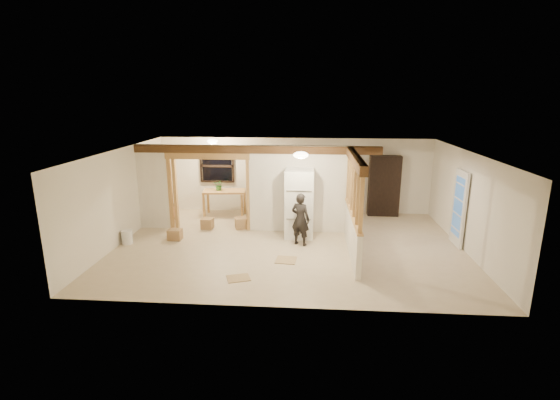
# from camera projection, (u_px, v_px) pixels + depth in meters

# --- Properties ---
(floor) EXTENTS (9.00, 6.50, 0.01)m
(floor) POSITION_uv_depth(u_px,v_px,m) (289.00, 245.00, 10.74)
(floor) COLOR #CAB596
(floor) RESTS_ON ground
(ceiling) EXTENTS (9.00, 6.50, 0.01)m
(ceiling) POSITION_uv_depth(u_px,v_px,m) (289.00, 151.00, 10.11)
(ceiling) COLOR white
(wall_back) EXTENTS (9.00, 0.01, 2.50)m
(wall_back) POSITION_uv_depth(u_px,v_px,m) (294.00, 175.00, 13.56)
(wall_back) COLOR silver
(wall_back) RESTS_ON floor
(wall_front) EXTENTS (9.00, 0.01, 2.50)m
(wall_front) POSITION_uv_depth(u_px,v_px,m) (279.00, 245.00, 7.29)
(wall_front) COLOR silver
(wall_front) RESTS_ON floor
(wall_left) EXTENTS (0.01, 6.50, 2.50)m
(wall_left) POSITION_uv_depth(u_px,v_px,m) (120.00, 196.00, 10.75)
(wall_left) COLOR silver
(wall_left) RESTS_ON floor
(wall_right) EXTENTS (0.01, 6.50, 2.50)m
(wall_right) POSITION_uv_depth(u_px,v_px,m) (469.00, 203.00, 10.10)
(wall_right) COLOR silver
(wall_right) RESTS_ON floor
(partition_left_stub) EXTENTS (0.90, 0.12, 2.50)m
(partition_left_stub) POSITION_uv_depth(u_px,v_px,m) (153.00, 187.00, 11.88)
(partition_left_stub) COLOR white
(partition_left_stub) RESTS_ON floor
(partition_center) EXTENTS (2.80, 0.12, 2.50)m
(partition_center) POSITION_uv_depth(u_px,v_px,m) (298.00, 189.00, 11.57)
(partition_center) COLOR white
(partition_center) RESTS_ON floor
(doorway_frame) EXTENTS (2.46, 0.14, 2.20)m
(doorway_frame) POSITION_uv_depth(u_px,v_px,m) (209.00, 193.00, 11.80)
(doorway_frame) COLOR tan
(doorway_frame) RESTS_ON floor
(header_beam_back) EXTENTS (7.00, 0.18, 0.22)m
(header_beam_back) POSITION_uv_depth(u_px,v_px,m) (256.00, 149.00, 11.37)
(header_beam_back) COLOR #54361C
(header_beam_back) RESTS_ON ceiling
(header_beam_right) EXTENTS (0.18, 3.30, 0.22)m
(header_beam_right) POSITION_uv_depth(u_px,v_px,m) (355.00, 159.00, 9.64)
(header_beam_right) COLOR #54361C
(header_beam_right) RESTS_ON ceiling
(pony_wall) EXTENTS (0.12, 3.20, 1.00)m
(pony_wall) POSITION_uv_depth(u_px,v_px,m) (352.00, 234.00, 10.11)
(pony_wall) COLOR white
(pony_wall) RESTS_ON floor
(stud_partition) EXTENTS (0.14, 3.20, 1.32)m
(stud_partition) POSITION_uv_depth(u_px,v_px,m) (354.00, 189.00, 9.82)
(stud_partition) COLOR tan
(stud_partition) RESTS_ON pony_wall
(window_back) EXTENTS (1.12, 0.10, 1.10)m
(window_back) POSITION_uv_depth(u_px,v_px,m) (217.00, 166.00, 13.60)
(window_back) COLOR black
(window_back) RESTS_ON wall_back
(french_door) EXTENTS (0.12, 0.86, 2.00)m
(french_door) POSITION_uv_depth(u_px,v_px,m) (459.00, 208.00, 10.55)
(french_door) COLOR white
(french_door) RESTS_ON floor
(ceiling_dome_main) EXTENTS (0.36, 0.36, 0.16)m
(ceiling_dome_main) POSITION_uv_depth(u_px,v_px,m) (301.00, 155.00, 9.61)
(ceiling_dome_main) COLOR #FFEABF
(ceiling_dome_main) RESTS_ON ceiling
(ceiling_dome_util) EXTENTS (0.32, 0.32, 0.14)m
(ceiling_dome_util) POSITION_uv_depth(u_px,v_px,m) (213.00, 141.00, 12.52)
(ceiling_dome_util) COLOR #FFEABF
(ceiling_dome_util) RESTS_ON ceiling
(hanging_bulb) EXTENTS (0.07, 0.07, 0.07)m
(hanging_bulb) POSITION_uv_depth(u_px,v_px,m) (224.00, 154.00, 11.88)
(hanging_bulb) COLOR #FFD88C
(hanging_bulb) RESTS_ON ceiling
(refrigerator) EXTENTS (0.78, 0.76, 1.90)m
(refrigerator) POSITION_uv_depth(u_px,v_px,m) (299.00, 203.00, 11.22)
(refrigerator) COLOR silver
(refrigerator) RESTS_ON floor
(woman) EXTENTS (0.61, 0.52, 1.41)m
(woman) POSITION_uv_depth(u_px,v_px,m) (300.00, 219.00, 10.61)
(woman) COLOR black
(woman) RESTS_ON floor
(work_table) EXTENTS (1.42, 0.82, 0.85)m
(work_table) POSITION_uv_depth(u_px,v_px,m) (225.00, 203.00, 13.29)
(work_table) COLOR tan
(work_table) RESTS_ON floor
(potted_plant) EXTENTS (0.37, 0.34, 0.35)m
(potted_plant) POSITION_uv_depth(u_px,v_px,m) (219.00, 185.00, 13.15)
(potted_plant) COLOR #296225
(potted_plant) RESTS_ON work_table
(shop_vac) EXTENTS (0.44, 0.44, 0.52)m
(shop_vac) POSITION_uv_depth(u_px,v_px,m) (169.00, 211.00, 12.94)
(shop_vac) COLOR maroon
(shop_vac) RESTS_ON floor
(bookshelf) EXTENTS (0.99, 0.33, 1.98)m
(bookshelf) POSITION_uv_depth(u_px,v_px,m) (384.00, 186.00, 13.19)
(bookshelf) COLOR black
(bookshelf) RESTS_ON floor
(bucket) EXTENTS (0.30, 0.30, 0.37)m
(bucket) POSITION_uv_depth(u_px,v_px,m) (127.00, 237.00, 10.82)
(bucket) COLOR white
(bucket) RESTS_ON floor
(box_util_a) EXTENTS (0.46, 0.43, 0.33)m
(box_util_a) POSITION_uv_depth(u_px,v_px,m) (242.00, 223.00, 12.07)
(box_util_a) COLOR #98734A
(box_util_a) RESTS_ON floor
(box_util_b) EXTENTS (0.35, 0.35, 0.31)m
(box_util_b) POSITION_uv_depth(u_px,v_px,m) (207.00, 223.00, 12.07)
(box_util_b) COLOR #98734A
(box_util_b) RESTS_ON floor
(box_front) EXTENTS (0.37, 0.30, 0.29)m
(box_front) POSITION_uv_depth(u_px,v_px,m) (175.00, 234.00, 11.13)
(box_front) COLOR #98734A
(box_front) RESTS_ON floor
(floor_panel_near) EXTENTS (0.52, 0.52, 0.02)m
(floor_panel_near) POSITION_uv_depth(u_px,v_px,m) (286.00, 260.00, 9.76)
(floor_panel_near) COLOR tan
(floor_panel_near) RESTS_ON floor
(floor_panel_far) EXTENTS (0.59, 0.53, 0.02)m
(floor_panel_far) POSITION_uv_depth(u_px,v_px,m) (238.00, 278.00, 8.80)
(floor_panel_far) COLOR tan
(floor_panel_far) RESTS_ON floor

